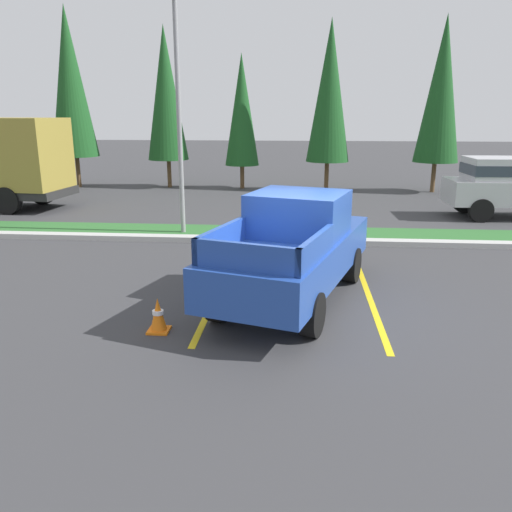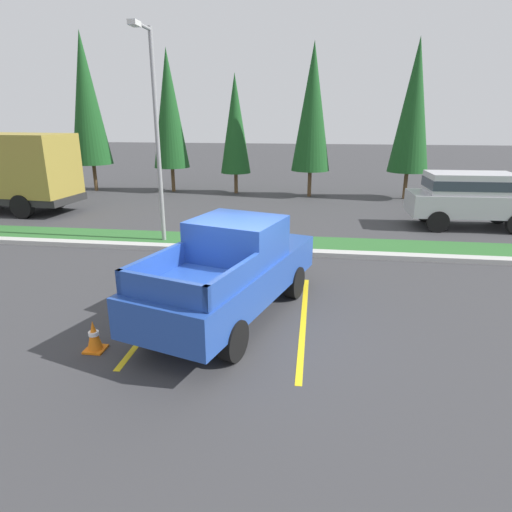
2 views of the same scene
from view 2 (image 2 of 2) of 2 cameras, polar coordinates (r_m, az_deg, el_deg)
name	(u,v)px [view 2 (image 2 of 2)]	position (r m, az deg, el deg)	size (l,w,h in m)	color
ground_plane	(237,325)	(9.20, -2.44, -9.01)	(120.00, 120.00, 0.00)	#38383A
parking_line_near	(163,311)	(9.99, -11.99, -7.09)	(0.12, 4.80, 0.01)	yellow
parking_line_far	(303,320)	(9.45, 6.20, -8.30)	(0.12, 4.80, 0.01)	yellow
curb_strip	(265,251)	(13.77, 1.23, 0.65)	(56.00, 0.40, 0.15)	#B2B2AD
grass_median	(269,243)	(14.83, 1.72, 1.74)	(56.00, 1.80, 0.06)	#2D662D
pickup_truck_main	(232,270)	(9.24, -3.12, -1.85)	(3.36, 5.54, 2.10)	black
cargo_truck_distant	(3,170)	(22.60, -30.11, 9.69)	(6.99, 3.04, 3.40)	black
suv_distant	(471,196)	(18.61, 26.20, 7.06)	(4.65, 2.05, 2.10)	black
street_light	(155,124)	(14.73, -13.08, 16.45)	(0.24, 1.49, 6.70)	gray
cypress_tree_leftmost	(86,99)	(26.79, -21.25, 18.49)	(2.19, 2.19, 8.41)	brown
cypress_tree_left_inner	(169,109)	(25.33, -11.28, 18.25)	(1.96, 1.96, 7.55)	brown
cypress_tree_center	(235,124)	(24.33, -2.73, 16.79)	(1.63, 1.63, 6.26)	brown
cypress_tree_right_inner	(312,108)	(23.46, 7.36, 18.62)	(1.99, 1.99, 7.64)	brown
cypress_tree_rightmost	(414,107)	(23.88, 19.86, 17.86)	(2.01, 2.01, 7.72)	brown
traffic_cone	(94,336)	(8.69, -20.38, -9.77)	(0.36, 0.36, 0.60)	orange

